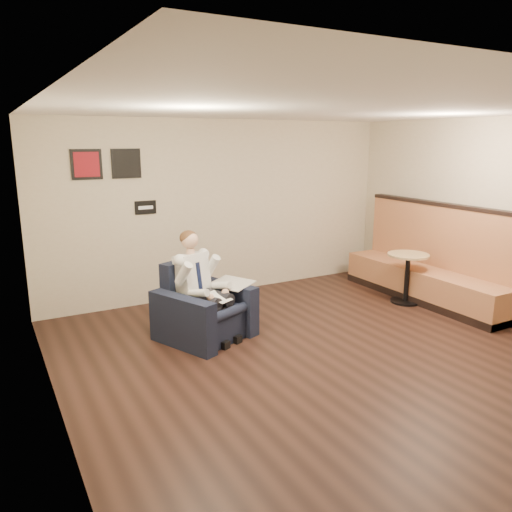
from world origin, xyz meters
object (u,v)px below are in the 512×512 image
side_table (202,320)px  cafe_table (407,278)px  green_folder (199,304)px  seated_man (212,290)px  armchair (205,302)px  coffee_mug (215,296)px  banquette (427,253)px  smartphone (205,299)px

side_table → cafe_table: (3.34, -0.23, 0.16)m
side_table → green_folder: green_folder is taller
seated_man → cafe_table: seated_man is taller
armchair → coffee_mug: size_ratio=10.31×
armchair → banquette: banquette is taller
green_folder → side_table: bearing=14.9°
smartphone → banquette: bearing=22.6°
seated_man → banquette: bearing=-24.9°
smartphone → armchair: bearing=-83.4°
seated_man → side_table: size_ratio=2.36×
armchair → side_table: armchair is taller
green_folder → cafe_table: size_ratio=0.58×
seated_man → green_folder: size_ratio=2.89×
side_table → coffee_mug: (0.21, 0.06, 0.28)m
armchair → banquette: (3.68, -0.23, 0.27)m
green_folder → smartphone: 0.20m
green_folder → banquette: 3.77m
coffee_mug → banquette: 3.53m
smartphone → coffee_mug: bearing=-7.1°
seated_man → green_folder: bearing=109.9°
armchair → seated_man: bearing=-90.0°
coffee_mug → cafe_table: bearing=-5.2°
seated_man → green_folder: seated_man is taller
green_folder → banquette: banquette is taller
green_folder → seated_man: bearing=-47.1°
coffee_mug → smartphone: coffee_mug is taller
coffee_mug → side_table: bearing=-165.1°
seated_man → coffee_mug: 0.28m
green_folder → banquette: size_ratio=0.15×
seated_man → coffee_mug: size_ratio=13.67×
armchair → green_folder: size_ratio=2.18×
armchair → green_folder: 0.07m
seated_man → side_table: seated_man is taller
side_table → coffee_mug: 0.35m
seated_man → banquette: size_ratio=0.45×
armchair → smartphone: bearing=44.8°
coffee_mug → cafe_table: size_ratio=0.12×
armchair → seated_man: (0.05, -0.12, 0.18)m
banquette → cafe_table: (-0.38, 0.03, -0.36)m
cafe_table → armchair: bearing=176.4°
seated_man → side_table: 0.46m
cafe_table → side_table: bearing=176.1°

